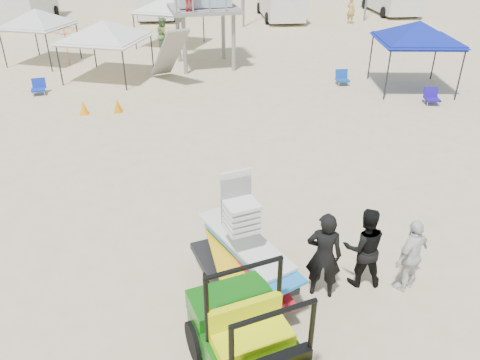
{
  "coord_description": "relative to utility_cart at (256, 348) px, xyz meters",
  "views": [
    {
      "loc": [
        -0.35,
        -6.0,
        6.3
      ],
      "look_at": [
        0.5,
        3.0,
        1.3
      ],
      "focal_mm": 35.0,
      "sensor_mm": 36.0,
      "label": 1
    }
  ],
  "objects": [
    {
      "name": "ground",
      "position": [
        -0.32,
        1.34,
        -0.94
      ],
      "size": [
        140.0,
        140.0,
        0.0
      ],
      "primitive_type": "plane",
      "color": "beige",
      "rests_on": "ground"
    },
    {
      "name": "utility_cart",
      "position": [
        0.0,
        0.0,
        0.0
      ],
      "size": [
        2.05,
        2.92,
        2.01
      ],
      "color": "#0E550D",
      "rests_on": "ground"
    },
    {
      "name": "surf_trailer",
      "position": [
        0.0,
        2.34,
        -0.03
      ],
      "size": [
        1.96,
        2.75,
        2.23
      ],
      "color": "black",
      "rests_on": "ground"
    },
    {
      "name": "man_left",
      "position": [
        1.52,
        2.04,
        -0.03
      ],
      "size": [
        0.76,
        0.6,
        1.82
      ],
      "primitive_type": "imported",
      "rotation": [
        0.0,
        0.0,
        2.86
      ],
      "color": "black",
      "rests_on": "ground"
    },
    {
      "name": "man_mid",
      "position": [
        2.37,
        2.29,
        -0.09
      ],
      "size": [
        0.87,
        0.71,
        1.69
      ],
      "primitive_type": "imported",
      "rotation": [
        0.0,
        0.0,
        3.05
      ],
      "color": "black",
      "rests_on": "ground"
    },
    {
      "name": "man_right",
      "position": [
        3.22,
        2.04,
        -0.16
      ],
      "size": [
        0.98,
        0.81,
        1.56
      ],
      "primitive_type": "imported",
      "rotation": [
        0.0,
        0.0,
        3.71
      ],
      "color": "silver",
      "rests_on": "ground"
    },
    {
      "name": "canopy_blue",
      "position": [
        8.41,
        14.13,
        1.74
      ],
      "size": [
        3.34,
        3.34,
        3.23
      ],
      "color": "black",
      "rests_on": "ground"
    },
    {
      "name": "canopy_white_a",
      "position": [
        -4.64,
        16.97,
        1.48
      ],
      "size": [
        4.03,
        4.03,
        2.97
      ],
      "color": "black",
      "rests_on": "ground"
    },
    {
      "name": "canopy_white_b",
      "position": [
        -8.32,
        19.93,
        1.56
      ],
      "size": [
        3.49,
        3.49,
        3.04
      ],
      "color": "black",
      "rests_on": "ground"
    },
    {
      "name": "umbrella_a",
      "position": [
        -6.97,
        19.22,
        0.04
      ],
      "size": [
        2.37,
        2.41,
        1.95
      ],
      "primitive_type": "imported",
      "rotation": [
        0.0,
        0.0,
        -0.12
      ],
      "color": "red",
      "rests_on": "ground"
    },
    {
      "name": "umbrella_b",
      "position": [
        -2.15,
        20.06,
        -0.09
      ],
      "size": [
        2.5,
        2.51,
        1.69
      ],
      "primitive_type": "imported",
      "rotation": [
        0.0,
        0.0,
        0.47
      ],
      "color": "#C2CB12",
      "rests_on": "ground"
    },
    {
      "name": "cone_near",
      "position": [
        -4.91,
        12.33,
        -0.69
      ],
      "size": [
        0.34,
        0.34,
        0.5
      ],
      "primitive_type": "cone",
      "color": "orange",
      "rests_on": "ground"
    },
    {
      "name": "cone_far",
      "position": [
        -3.68,
        12.44,
        -0.69
      ],
      "size": [
        0.34,
        0.34,
        0.5
      ],
      "primitive_type": "cone",
      "color": "orange",
      "rests_on": "ground"
    },
    {
      "name": "beach_chair_a",
      "position": [
        -7.24,
        14.9,
        -0.62
      ],
      "size": [
        0.64,
        0.7,
        0.64
      ],
      "color": "#102BB0",
      "rests_on": "ground"
    },
    {
      "name": "beach_chair_b",
      "position": [
        5.7,
        15.01,
        -0.62
      ],
      "size": [
        0.56,
        0.59,
        0.64
      ],
      "color": "#0E40A0",
      "rests_on": "ground"
    },
    {
      "name": "beach_chair_c",
      "position": [
        8.48,
        12.2,
        -0.62
      ],
      "size": [
        0.61,
        0.65,
        0.64
      ],
      "color": "#1E0D95",
      "rests_on": "ground"
    },
    {
      "name": "distant_beachgoers",
      "position": [
        1.26,
        23.61,
        -0.03
      ],
      "size": [
        13.36,
        8.06,
        1.85
      ],
      "color": "#58814D",
      "rests_on": "ground"
    }
  ]
}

